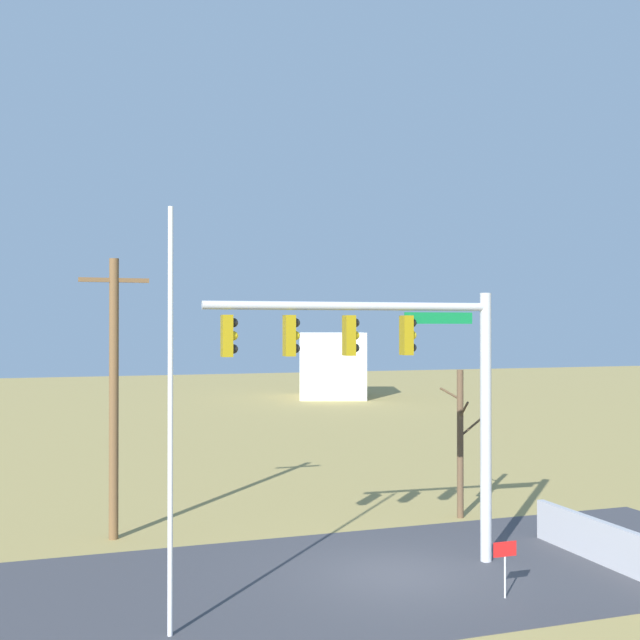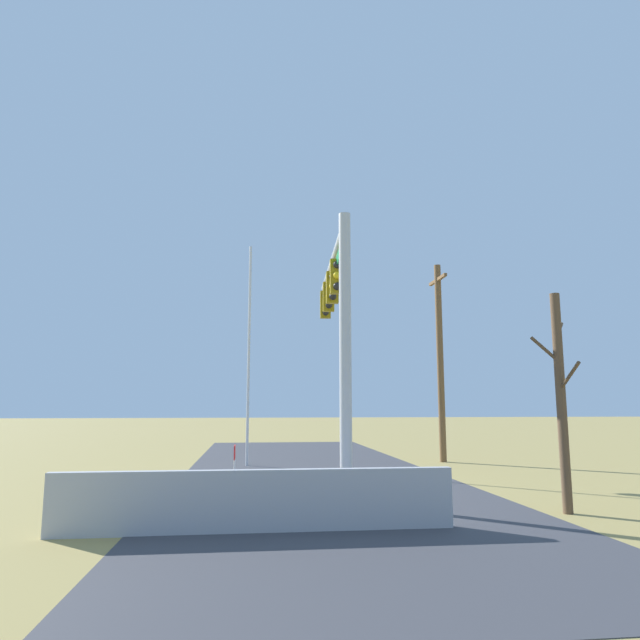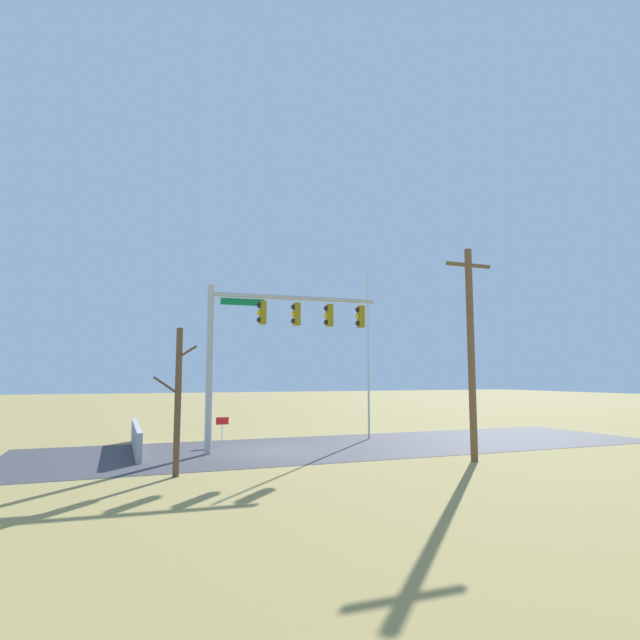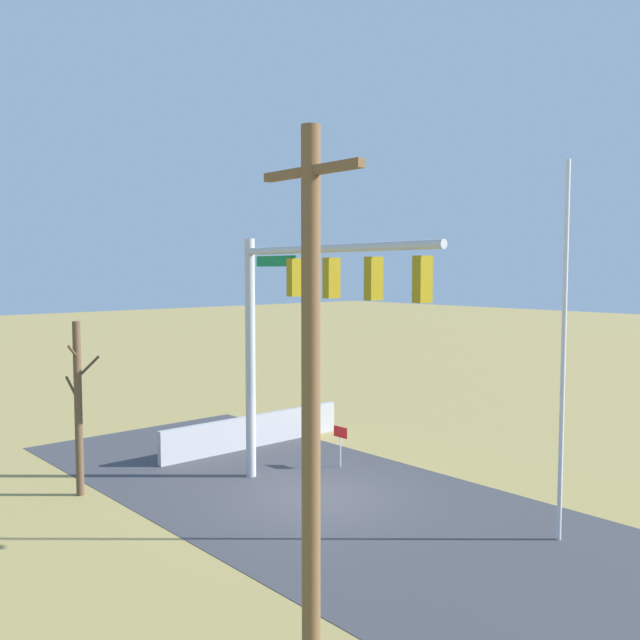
{
  "view_description": "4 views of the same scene",
  "coord_description": "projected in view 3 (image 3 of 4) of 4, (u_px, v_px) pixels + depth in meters",
  "views": [
    {
      "loc": [
        -7.87,
        -17.33,
        5.86
      ],
      "look_at": [
        -1.49,
        1.21,
        6.02
      ],
      "focal_mm": 44.93,
      "sensor_mm": 36.0,
      "label": 1
    },
    {
      "loc": [
        15.3,
        -1.91,
        2.19
      ],
      "look_at": [
        -2.04,
        0.17,
        4.81
      ],
      "focal_mm": 31.55,
      "sensor_mm": 36.0,
      "label": 2
    },
    {
      "loc": [
        5.95,
        21.1,
        3.02
      ],
      "look_at": [
        -1.91,
        0.87,
        5.39
      ],
      "focal_mm": 29.16,
      "sensor_mm": 36.0,
      "label": 3
    },
    {
      "loc": [
        -13.03,
        11.44,
        5.84
      ],
      "look_at": [
        -0.64,
        0.43,
        4.63
      ],
      "focal_mm": 38.64,
      "sensor_mm": 36.0,
      "label": 4
    }
  ],
  "objects": [
    {
      "name": "retaining_fence",
      "position": [
        136.0,
        438.0,
        21.25
      ],
      "size": [
        0.2,
        6.99,
        1.06
      ],
      "primitive_type": "cube",
      "color": "#A8A8AD",
      "rests_on": "ground_plane"
    },
    {
      "name": "bare_tree",
      "position": [
        178.0,
        399.0,
        15.96
      ],
      "size": [
        1.27,
        1.02,
        4.53
      ],
      "color": "brown",
      "rests_on": "ground_plane"
    },
    {
      "name": "utility_pole",
      "position": [
        471.0,
        349.0,
        18.97
      ],
      "size": [
        1.9,
        0.26,
        7.75
      ],
      "color": "brown",
      "rests_on": "ground_plane"
    },
    {
      "name": "sidewalk_corner",
      "position": [
        181.0,
        456.0,
        19.9
      ],
      "size": [
        6.0,
        6.0,
        0.01
      ],
      "primitive_type": "cube",
      "color": "#B7B5AD",
      "rests_on": "ground_plane"
    },
    {
      "name": "open_sign",
      "position": [
        222.0,
        424.0,
        23.05
      ],
      "size": [
        0.56,
        0.04,
        1.22
      ],
      "color": "silver",
      "rests_on": "ground_plane"
    },
    {
      "name": "ground_plane",
      "position": [
        269.0,
        450.0,
        21.36
      ],
      "size": [
        160.0,
        160.0,
        0.0
      ],
      "primitive_type": "plane",
      "color": "#9E894C"
    },
    {
      "name": "signal_mast",
      "position": [
        267.0,
        332.0,
        21.49
      ],
      "size": [
        7.21,
        0.7,
        6.7
      ],
      "color": "#B2B5BA",
      "rests_on": "ground_plane"
    },
    {
      "name": "flagpole",
      "position": [
        368.0,
        355.0,
        25.74
      ],
      "size": [
        0.1,
        0.1,
        8.15
      ],
      "primitive_type": "cylinder",
      "color": "silver",
      "rests_on": "ground_plane"
    },
    {
      "name": "road_surface",
      "position": [
        357.0,
        446.0,
        22.8
      ],
      "size": [
        28.0,
        8.0,
        0.01
      ],
      "primitive_type": "cube",
      "color": "#3D3D42",
      "rests_on": "ground_plane"
    }
  ]
}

